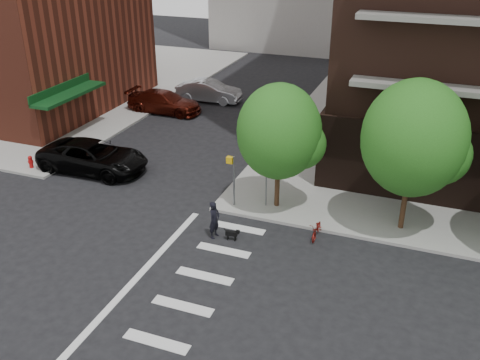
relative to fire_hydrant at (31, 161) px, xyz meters
name	(u,v)px	position (x,y,z in m)	size (l,w,h in m)	color
ground	(114,288)	(10.50, -7.80, -0.55)	(120.00, 120.00, 0.00)	black
sidewalk_nw	(25,78)	(-14.00, 15.70, -0.48)	(31.00, 33.00, 0.15)	gray
crosswalk	(164,301)	(12.71, -7.80, -0.55)	(3.85, 13.00, 0.01)	silver
tree_a	(279,132)	(14.50, 0.70, 3.49)	(4.00, 4.00, 5.90)	#301E11
tree_b	(414,139)	(20.50, 0.70, 3.99)	(4.50, 4.50, 6.65)	#301E11
pedestrian_signal	(241,174)	(12.82, 0.12, 1.30)	(2.18, 0.67, 2.60)	slate
fire_hydrant	(31,161)	(0.00, 0.00, 0.00)	(0.24, 0.24, 0.73)	#A50C0C
parked_car_black	(93,157)	(3.44, 1.20, 0.32)	(6.28, 2.90, 1.75)	black
parked_car_maroon	(164,102)	(2.30, 11.86, 0.26)	(5.61, 2.28, 1.63)	#421009
parked_car_silver	(209,91)	(4.29, 15.51, 0.29)	(5.14, 1.79, 1.69)	#B9BBC1
scooter	(317,230)	(17.01, -1.30, -0.15)	(0.53, 1.52, 0.80)	maroon
dog_walker	(214,220)	(12.69, -2.90, 0.33)	(0.42, 0.65, 1.77)	black
dog	(232,233)	(13.54, -2.88, -0.21)	(0.64, 0.22, 0.54)	black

